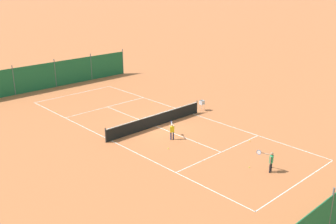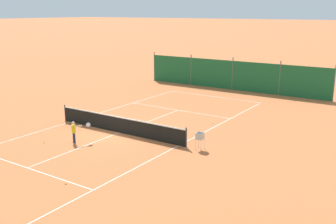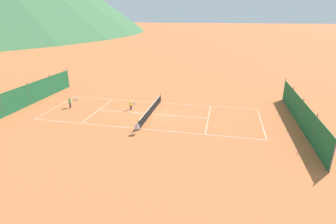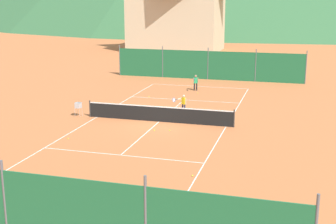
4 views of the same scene
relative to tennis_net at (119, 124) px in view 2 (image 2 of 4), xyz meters
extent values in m
plane|color=#BC6638|center=(0.00, 0.00, -0.50)|extent=(600.00, 600.00, 0.00)
cube|color=white|center=(0.00, -11.90, -0.50)|extent=(8.25, 0.05, 0.01)
cube|color=white|center=(-4.10, 0.00, -0.50)|extent=(0.05, 23.85, 0.01)
cube|color=white|center=(4.10, 0.00, -0.50)|extent=(0.05, 23.85, 0.01)
cube|color=white|center=(0.00, 6.40, -0.50)|extent=(8.20, 0.05, 0.01)
cube|color=white|center=(0.00, -6.40, -0.50)|extent=(8.20, 0.05, 0.01)
cube|color=white|center=(0.00, 0.00, -0.50)|extent=(0.05, 12.80, 0.01)
cylinder|color=#2D2D2D|center=(-4.55, 0.00, 0.03)|extent=(0.08, 0.08, 1.06)
cylinder|color=#2D2D2D|center=(4.55, 0.00, 0.03)|extent=(0.08, 0.08, 1.06)
cube|color=black|center=(0.00, 0.00, -0.04)|extent=(9.10, 0.02, 0.91)
cube|color=white|center=(0.00, 0.00, 0.43)|extent=(9.10, 0.04, 0.06)
cube|color=#1E6038|center=(0.00, -15.50, 0.80)|extent=(17.20, 0.04, 2.60)
cylinder|color=#59595E|center=(-8.60, -15.50, 0.95)|extent=(0.08, 0.08, 2.90)
cylinder|color=#59595E|center=(-4.30, -15.50, 0.95)|extent=(0.08, 0.08, 2.90)
cylinder|color=#59595E|center=(0.00, -15.50, 0.95)|extent=(0.08, 0.08, 2.90)
cylinder|color=#59595E|center=(4.30, -15.50, 0.95)|extent=(0.08, 0.08, 2.90)
cylinder|color=#59595E|center=(8.60, -15.50, 0.95)|extent=(0.08, 0.08, 2.90)
cylinder|color=#23284C|center=(0.96, 2.67, -0.22)|extent=(0.10, 0.10, 0.55)
cylinder|color=#23284C|center=(0.80, 2.75, -0.22)|extent=(0.10, 0.10, 0.55)
cube|color=yellow|center=(0.88, 2.71, 0.26)|extent=(0.31, 0.26, 0.43)
sphere|color=beige|center=(0.88, 2.71, 0.59)|extent=(0.17, 0.17, 0.17)
cylinder|color=beige|center=(1.03, 2.63, 0.26)|extent=(0.06, 0.06, 0.43)
cylinder|color=beige|center=(0.63, 2.60, 0.43)|extent=(0.26, 0.41, 0.06)
cylinder|color=black|center=(0.48, 2.33, 0.43)|extent=(0.12, 0.19, 0.03)
torus|color=#1E4CB2|center=(0.37, 2.12, 0.43)|extent=(0.15, 0.26, 0.28)
cylinder|color=silver|center=(0.37, 2.12, 0.43)|extent=(0.12, 0.22, 0.25)
sphere|color=#CCE033|center=(-3.67, -4.70, -0.47)|extent=(0.07, 0.07, 0.07)
sphere|color=#CCE033|center=(-2.78, 6.63, -0.47)|extent=(0.07, 0.07, 0.07)
sphere|color=#CCE033|center=(0.33, -1.99, -0.47)|extent=(0.07, 0.07, 0.07)
sphere|color=#CCE033|center=(3.93, -8.13, -0.47)|extent=(0.07, 0.07, 0.07)
sphere|color=#CCE033|center=(1.16, -1.75, -0.47)|extent=(0.07, 0.07, 0.07)
sphere|color=#CCE033|center=(2.15, 3.70, -0.47)|extent=(0.07, 0.07, 0.07)
cylinder|color=#B7B7BC|center=(-5.47, -0.28, -0.22)|extent=(0.02, 0.02, 0.55)
cylinder|color=#B7B7BC|center=(-5.13, -0.28, -0.22)|extent=(0.02, 0.02, 0.55)
cylinder|color=#B7B7BC|center=(-5.47, 0.06, -0.22)|extent=(0.02, 0.02, 0.55)
cylinder|color=#B7B7BC|center=(-5.13, 0.06, -0.22)|extent=(0.02, 0.02, 0.55)
cube|color=#B7B7BC|center=(-5.30, -0.11, 0.06)|extent=(0.34, 0.34, 0.02)
cube|color=#B7B7BC|center=(-5.30, -0.28, 0.22)|extent=(0.34, 0.02, 0.34)
cube|color=#B7B7BC|center=(-5.30, 0.06, 0.22)|extent=(0.34, 0.02, 0.34)
cube|color=#B7B7BC|center=(-5.47, -0.11, 0.22)|extent=(0.02, 0.34, 0.34)
cube|color=#B7B7BC|center=(-5.13, -0.11, 0.22)|extent=(0.02, 0.34, 0.34)
sphere|color=#CCE033|center=(-5.20, -0.22, 0.10)|extent=(0.07, 0.07, 0.07)
sphere|color=#CCE033|center=(-5.43, -0.16, 0.10)|extent=(0.07, 0.07, 0.07)
sphere|color=#CCE033|center=(-5.33, -0.18, 0.10)|extent=(0.07, 0.07, 0.07)
sphere|color=#CCE033|center=(-5.25, -0.09, 0.10)|extent=(0.07, 0.07, 0.07)
sphere|color=#CCE033|center=(-5.23, -0.06, 0.10)|extent=(0.07, 0.07, 0.07)
sphere|color=#CCE033|center=(-5.23, -0.05, 0.10)|extent=(0.07, 0.07, 0.07)
sphere|color=#CCE033|center=(-5.26, -0.18, 0.16)|extent=(0.07, 0.07, 0.07)
sphere|color=#CCE033|center=(-5.44, -0.20, 0.16)|extent=(0.07, 0.07, 0.07)
sphere|color=#CCE033|center=(-5.26, 0.01, 0.16)|extent=(0.07, 0.07, 0.07)
sphere|color=#CCE033|center=(-5.24, -0.17, 0.16)|extent=(0.07, 0.07, 0.07)
sphere|color=#CCE033|center=(-5.38, -0.18, 0.16)|extent=(0.07, 0.07, 0.07)
sphere|color=#CCE033|center=(-5.27, -0.12, 0.16)|extent=(0.07, 0.07, 0.07)
camera|label=1|loc=(18.35, 20.95, 10.24)|focal=42.00mm
camera|label=2|loc=(-14.54, 16.66, 6.43)|focal=42.00mm
camera|label=3|loc=(-26.55, -7.61, 10.15)|focal=28.00mm
camera|label=4|loc=(7.94, -26.27, 6.92)|focal=50.00mm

